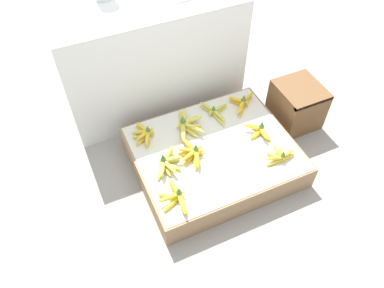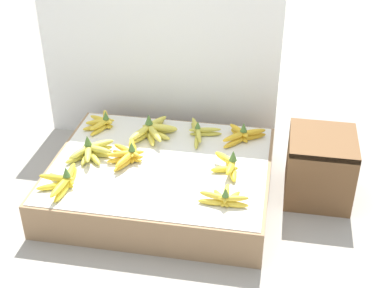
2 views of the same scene
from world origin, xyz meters
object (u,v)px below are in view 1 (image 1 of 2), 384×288
at_px(banana_bunch_middle_midleft, 193,153).
at_px(banana_bunch_back_right, 242,103).
at_px(banana_bunch_back_midright, 215,112).
at_px(wooden_crate, 297,105).
at_px(banana_bunch_front_left, 176,197).
at_px(banana_bunch_middle_left, 167,163).
at_px(banana_bunch_back_midleft, 186,125).
at_px(banana_bunch_middle_right, 259,130).
at_px(banana_bunch_back_left, 145,134).
at_px(banana_bunch_front_right, 280,156).

bearing_deg(banana_bunch_middle_midleft, banana_bunch_back_right, 28.14).
bearing_deg(banana_bunch_back_midright, banana_bunch_middle_midleft, -136.70).
bearing_deg(wooden_crate, banana_bunch_front_left, -160.49).
bearing_deg(banana_bunch_back_right, banana_bunch_middle_left, -157.77).
relative_size(banana_bunch_front_left, banana_bunch_back_midleft, 0.88).
xyz_separation_m(banana_bunch_front_left, banana_bunch_middle_right, (0.65, 0.23, 0.00)).
bearing_deg(banana_bunch_back_midright, banana_bunch_middle_left, -148.84).
relative_size(wooden_crate, banana_bunch_back_midright, 1.23).
bearing_deg(banana_bunch_front_left, banana_bunch_back_midleft, 60.08).
xyz_separation_m(banana_bunch_front_left, banana_bunch_back_midleft, (0.26, 0.46, 0.00)).
bearing_deg(banana_bunch_back_left, wooden_crate, -7.10).
height_order(banana_bunch_middle_right, banana_bunch_back_midright, banana_bunch_middle_right).
bearing_deg(banana_bunch_middle_midleft, banana_bunch_middle_right, -1.15).
relative_size(wooden_crate, banana_bunch_middle_right, 1.65).
height_order(banana_bunch_back_midleft, banana_bunch_back_midright, banana_bunch_back_midleft).
bearing_deg(banana_bunch_back_left, banana_bunch_back_midleft, -8.44).
distance_m(banana_bunch_middle_left, banana_bunch_back_left, 0.27).
relative_size(banana_bunch_back_midleft, banana_bunch_back_right, 1.41).
relative_size(banana_bunch_back_left, banana_bunch_back_midleft, 0.76).
height_order(wooden_crate, banana_bunch_middle_left, wooden_crate).
height_order(banana_bunch_middle_right, banana_bunch_back_midleft, banana_bunch_back_midleft).
relative_size(banana_bunch_back_midright, banana_bunch_back_right, 1.23).
distance_m(wooden_crate, banana_bunch_middle_right, 0.41).
bearing_deg(banana_bunch_middle_left, wooden_crate, 7.89).
height_order(banana_bunch_middle_left, banana_bunch_middle_midleft, banana_bunch_middle_left).
relative_size(banana_bunch_front_left, banana_bunch_front_right, 1.26).
distance_m(banana_bunch_front_right, banana_bunch_back_midright, 0.52).
xyz_separation_m(banana_bunch_middle_midleft, banana_bunch_back_right, (0.47, 0.25, 0.00)).
bearing_deg(banana_bunch_back_left, banana_bunch_front_left, -90.00).
xyz_separation_m(banana_bunch_middle_midleft, banana_bunch_back_midleft, (0.06, 0.22, 0.00)).
xyz_separation_m(wooden_crate, banana_bunch_middle_midleft, (-0.83, -0.13, 0.05)).
distance_m(banana_bunch_front_right, banana_bunch_middle_right, 0.22).
height_order(banana_bunch_middle_midleft, banana_bunch_back_midright, banana_bunch_middle_midleft).
height_order(banana_bunch_middle_left, banana_bunch_back_midleft, banana_bunch_back_midleft).
bearing_deg(banana_bunch_front_right, banana_bunch_back_left, 143.46).
height_order(wooden_crate, banana_bunch_front_right, wooden_crate).
height_order(banana_bunch_front_left, banana_bunch_middle_midleft, same).
xyz_separation_m(banana_bunch_front_right, banana_bunch_back_left, (-0.66, 0.49, 0.00)).
relative_size(banana_bunch_front_left, banana_bunch_back_midright, 1.01).
height_order(banana_bunch_front_left, banana_bunch_back_midleft, banana_bunch_back_midleft).
bearing_deg(wooden_crate, banana_bunch_middle_left, -172.11).
distance_m(banana_bunch_middle_midleft, banana_bunch_back_left, 0.33).
bearing_deg(banana_bunch_middle_midleft, banana_bunch_middle_left, -177.17).
xyz_separation_m(banana_bunch_middle_right, banana_bunch_back_midleft, (-0.39, 0.23, -0.00)).
bearing_deg(banana_bunch_back_midleft, banana_bunch_back_midright, 10.01).
height_order(banana_bunch_middle_midleft, banana_bunch_back_midleft, banana_bunch_back_midleft).
bearing_deg(banana_bunch_middle_midleft, banana_bunch_back_midleft, 75.48).
height_order(banana_bunch_back_midleft, banana_bunch_back_right, banana_bunch_back_midleft).
height_order(banana_bunch_front_right, banana_bunch_back_right, banana_bunch_back_right).
xyz_separation_m(banana_bunch_back_midright, banana_bunch_back_right, (0.20, -0.00, 0.01)).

